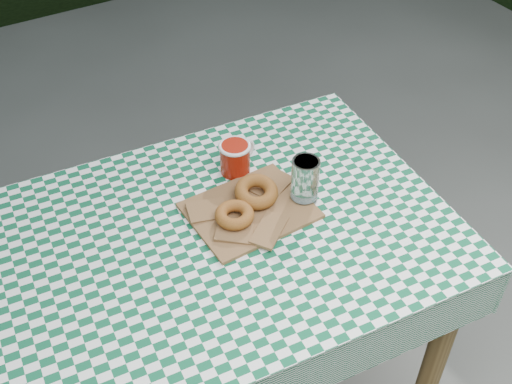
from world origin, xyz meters
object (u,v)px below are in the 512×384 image
drinking_glass (305,181)px  table (215,334)px  coffee_mug (235,158)px  paper_bag (250,210)px

drinking_glass → table: bearing=179.0°
coffee_mug → table: bearing=-154.7°
table → coffee_mug: (0.17, 0.17, 0.42)m
coffee_mug → drinking_glass: bearing=-82.4°
coffee_mug → drinking_glass: (0.09, -0.18, 0.02)m
paper_bag → coffee_mug: bearing=74.0°
table → drinking_glass: 0.52m
table → drinking_glass: size_ratio=9.25×
table → paper_bag: size_ratio=3.97×
table → drinking_glass: (0.26, -0.00, 0.44)m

